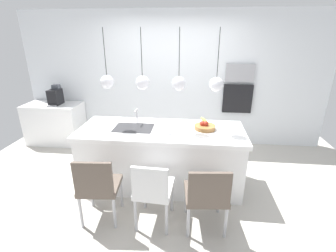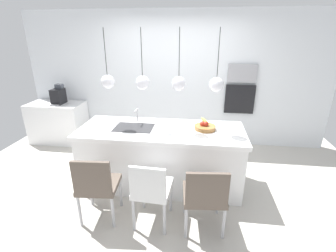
{
  "view_description": "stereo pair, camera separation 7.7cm",
  "coord_description": "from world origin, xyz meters",
  "views": [
    {
      "loc": [
        0.45,
        -3.21,
        2.17
      ],
      "look_at": [
        0.1,
        0.0,
        0.94
      ],
      "focal_mm": 26.07,
      "sensor_mm": 36.0,
      "label": 1
    },
    {
      "loc": [
        0.52,
        -3.2,
        2.17
      ],
      "look_at": [
        0.1,
        0.0,
        0.94
      ],
      "focal_mm": 26.07,
      "sensor_mm": 36.0,
      "label": 2
    }
  ],
  "objects": [
    {
      "name": "floor",
      "position": [
        0.0,
        0.0,
        0.0
      ],
      "size": [
        6.6,
        6.6,
        0.0
      ],
      "primitive_type": "plane",
      "color": "#BCB7AD",
      "rests_on": "ground"
    },
    {
      "name": "back_wall",
      "position": [
        0.0,
        1.65,
        1.3
      ],
      "size": [
        6.0,
        0.1,
        2.6
      ],
      "primitive_type": "cube",
      "color": "white",
      "rests_on": "ground"
    },
    {
      "name": "kitchen_island",
      "position": [
        0.0,
        0.0,
        0.45
      ],
      "size": [
        2.36,
        0.93,
        0.89
      ],
      "color": "white",
      "rests_on": "ground"
    },
    {
      "name": "sink_basin",
      "position": [
        -0.4,
        0.0,
        0.88
      ],
      "size": [
        0.56,
        0.4,
        0.02
      ],
      "primitive_type": "cube",
      "color": "#2D2D30",
      "rests_on": "kitchen_island"
    },
    {
      "name": "faucet",
      "position": [
        -0.4,
        0.21,
        1.03
      ],
      "size": [
        0.02,
        0.17,
        0.22
      ],
      "color": "silver",
      "rests_on": "kitchen_island"
    },
    {
      "name": "fruit_bowl",
      "position": [
        0.62,
        0.06,
        0.93
      ],
      "size": [
        0.3,
        0.3,
        0.16
      ],
      "color": "#9E6B38",
      "rests_on": "kitchen_island"
    },
    {
      "name": "side_counter",
      "position": [
        -2.4,
        1.28,
        0.41
      ],
      "size": [
        1.1,
        0.6,
        0.83
      ],
      "primitive_type": "cube",
      "color": "white",
      "rests_on": "ground"
    },
    {
      "name": "coffee_machine",
      "position": [
        -2.3,
        1.28,
        0.99
      ],
      "size": [
        0.2,
        0.35,
        0.38
      ],
      "color": "black",
      "rests_on": "side_counter"
    },
    {
      "name": "microwave",
      "position": [
        1.3,
        1.58,
        1.47
      ],
      "size": [
        0.54,
        0.08,
        0.34
      ],
      "primitive_type": "cube",
      "color": "#9E9EA3",
      "rests_on": "back_wall"
    },
    {
      "name": "oven",
      "position": [
        1.3,
        1.58,
        0.97
      ],
      "size": [
        0.56,
        0.08,
        0.56
      ],
      "primitive_type": "cube",
      "color": "black",
      "rests_on": "back_wall"
    },
    {
      "name": "chair_near",
      "position": [
        -0.63,
        -0.89,
        0.5
      ],
      "size": [
        0.49,
        0.48,
        0.88
      ],
      "color": "brown",
      "rests_on": "ground"
    },
    {
      "name": "chair_middle",
      "position": [
        0.02,
        -0.89,
        0.5
      ],
      "size": [
        0.44,
        0.49,
        0.86
      ],
      "color": "silver",
      "rests_on": "ground"
    },
    {
      "name": "chair_far",
      "position": [
        0.63,
        -0.89,
        0.48
      ],
      "size": [
        0.52,
        0.51,
        0.85
      ],
      "color": "brown",
      "rests_on": "ground"
    },
    {
      "name": "pendant_light_left",
      "position": [
        -0.73,
        0.0,
        1.55
      ],
      "size": [
        0.19,
        0.19,
        0.79
      ],
      "color": "silver"
    },
    {
      "name": "pendant_light_center_left",
      "position": [
        -0.24,
        0.0,
        1.55
      ],
      "size": [
        0.19,
        0.19,
        0.79
      ],
      "color": "silver"
    },
    {
      "name": "pendant_light_center_right",
      "position": [
        0.24,
        0.0,
        1.55
      ],
      "size": [
        0.19,
        0.19,
        0.79
      ],
      "color": "silver"
    },
    {
      "name": "pendant_light_right",
      "position": [
        0.73,
        0.0,
        1.55
      ],
      "size": [
        0.19,
        0.19,
        0.79
      ],
      "color": "silver"
    }
  ]
}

